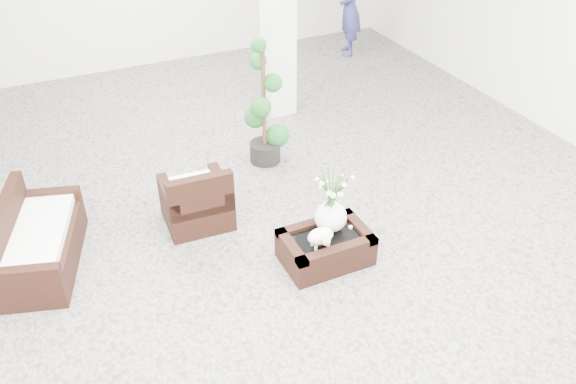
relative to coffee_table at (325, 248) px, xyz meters
name	(u,v)px	position (x,y,z in m)	size (l,w,h in m)	color
ground	(284,233)	(-0.20, 0.60, -0.16)	(11.00, 11.00, 0.00)	gray
coffee_table	(325,248)	(0.00, 0.00, 0.00)	(0.90, 0.60, 0.31)	black
sheep_figurine	(320,237)	(-0.12, -0.10, 0.26)	(0.28, 0.23, 0.21)	white
planter_narcissus	(332,198)	(0.10, 0.10, 0.56)	(0.44, 0.44, 0.80)	white
tealight	(350,227)	(0.30, 0.02, 0.17)	(0.04, 0.04, 0.03)	white
armchair	(195,193)	(-1.01, 1.23, 0.23)	(0.72, 0.69, 0.77)	black
loveseat	(38,236)	(-2.68, 1.18, 0.22)	(1.40, 0.67, 0.74)	black
topiary	(264,103)	(0.22, 2.12, 0.69)	(0.45, 0.45, 1.69)	#19501B
shopper	(350,8)	(3.15, 5.03, 0.69)	(0.62, 0.41, 1.70)	navy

